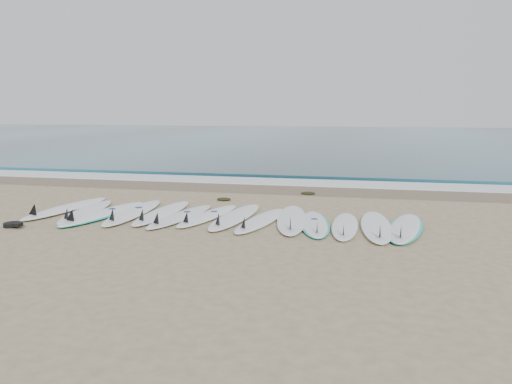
% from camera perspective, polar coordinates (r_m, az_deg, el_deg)
% --- Properties ---
extents(ground, '(120.00, 120.00, 0.00)m').
position_cam_1_polar(ground, '(10.29, -3.95, -3.14)').
color(ground, '#988763').
extents(ocean, '(120.00, 55.00, 0.03)m').
position_cam_1_polar(ocean, '(42.27, 8.92, 6.21)').
color(ocean, '#1D4E5B').
rests_on(ocean, ground).
extents(wet_sand_band, '(120.00, 1.80, 0.01)m').
position_cam_1_polar(wet_sand_band, '(14.20, 0.82, 0.36)').
color(wet_sand_band, brown).
rests_on(wet_sand_band, ground).
extents(foam_band, '(120.00, 1.40, 0.04)m').
position_cam_1_polar(foam_band, '(15.55, 1.90, 1.19)').
color(foam_band, silver).
rests_on(foam_band, ground).
extents(wave_crest, '(120.00, 1.00, 0.10)m').
position_cam_1_polar(wave_crest, '(17.01, 2.86, 1.98)').
color(wave_crest, '#1D4E5B').
rests_on(wave_crest, ground).
extents(surfboard_0, '(0.84, 2.84, 0.36)m').
position_cam_1_polar(surfboard_0, '(11.92, -21.00, -1.72)').
color(surfboard_0, white).
rests_on(surfboard_0, ground).
extents(surfboard_1, '(0.96, 2.70, 0.34)m').
position_cam_1_polar(surfboard_1, '(11.38, -18.94, -2.12)').
color(surfboard_1, white).
rests_on(surfboard_1, ground).
extents(surfboard_2, '(1.02, 2.85, 0.35)m').
position_cam_1_polar(surfboard_2, '(11.09, -17.09, -2.35)').
color(surfboard_2, white).
rests_on(surfboard_2, ground).
extents(surfboard_3, '(0.77, 2.88, 0.36)m').
position_cam_1_polar(surfboard_3, '(10.99, -13.96, -2.26)').
color(surfboard_3, white).
rests_on(surfboard_3, ground).
extents(surfboard_4, '(0.59, 2.73, 0.35)m').
position_cam_1_polar(surfboard_4, '(10.83, -10.75, -2.33)').
color(surfboard_4, white).
rests_on(surfboard_4, ground).
extents(surfboard_5, '(0.89, 2.62, 0.33)m').
position_cam_1_polar(surfboard_5, '(10.42, -8.73, -2.75)').
color(surfboard_5, silver).
rests_on(surfboard_5, ground).
extents(surfboard_6, '(0.94, 2.53, 0.32)m').
position_cam_1_polar(surfboard_6, '(10.42, -5.60, -2.70)').
color(surfboard_6, white).
rests_on(surfboard_6, ground).
extents(surfboard_7, '(0.76, 2.80, 0.35)m').
position_cam_1_polar(surfboard_7, '(10.25, -2.47, -2.82)').
color(surfboard_7, white).
rests_on(surfboard_7, ground).
extents(surfboard_8, '(0.88, 2.55, 0.32)m').
position_cam_1_polar(surfboard_8, '(9.93, 0.48, -3.26)').
color(surfboard_8, white).
rests_on(surfboard_8, ground).
extents(surfboard_9, '(0.95, 2.88, 0.36)m').
position_cam_1_polar(surfboard_9, '(10.02, 4.09, -3.11)').
color(surfboard_9, white).
rests_on(surfboard_9, ground).
extents(surfboard_10, '(0.92, 2.42, 0.30)m').
position_cam_1_polar(surfboard_10, '(9.75, 6.74, -3.61)').
color(surfboard_10, white).
rests_on(surfboard_10, ground).
extents(surfboard_11, '(0.54, 2.39, 0.31)m').
position_cam_1_polar(surfboard_11, '(9.62, 10.11, -3.83)').
color(surfboard_11, white).
rests_on(surfboard_11, ground).
extents(surfboard_12, '(0.71, 2.77, 0.35)m').
position_cam_1_polar(surfboard_12, '(9.68, 13.59, -3.81)').
color(surfboard_12, white).
rests_on(surfboard_12, ground).
extents(surfboard_13, '(1.00, 2.69, 0.33)m').
position_cam_1_polar(surfboard_13, '(9.76, 16.67, -3.91)').
color(surfboard_13, white).
rests_on(surfboard_13, ground).
extents(seaweed_near, '(0.36, 0.28, 0.07)m').
position_cam_1_polar(seaweed_near, '(12.42, -3.68, -0.82)').
color(seaweed_near, black).
rests_on(seaweed_near, ground).
extents(seaweed_far, '(0.38, 0.30, 0.07)m').
position_cam_1_polar(seaweed_far, '(13.33, 5.98, -0.14)').
color(seaweed_far, black).
rests_on(seaweed_far, ground).
extents(leash_coil, '(0.46, 0.36, 0.11)m').
position_cam_1_polar(leash_coil, '(10.66, -25.98, -3.37)').
color(leash_coil, black).
rests_on(leash_coil, ground).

